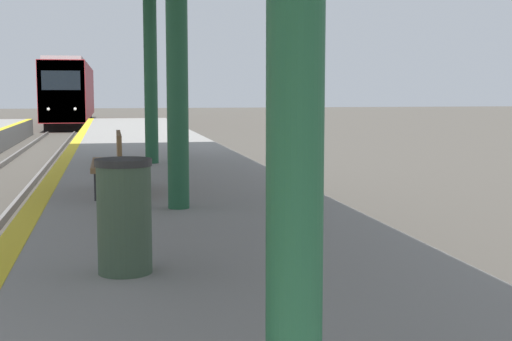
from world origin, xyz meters
TOP-DOWN VIEW (x-y plane):
  - train at (0.00, 52.42)m, footprint 2.68×22.87m
  - trash_bin at (2.78, 4.98)m, footprint 0.48×0.48m
  - bench at (2.68, 9.81)m, footprint 0.44×1.66m

SIDE VIEW (x-z plane):
  - bench at x=2.68m, z-range 0.89..1.81m
  - trash_bin at x=2.78m, z-range 0.87..1.85m
  - train at x=0.00m, z-range 0.04..4.46m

